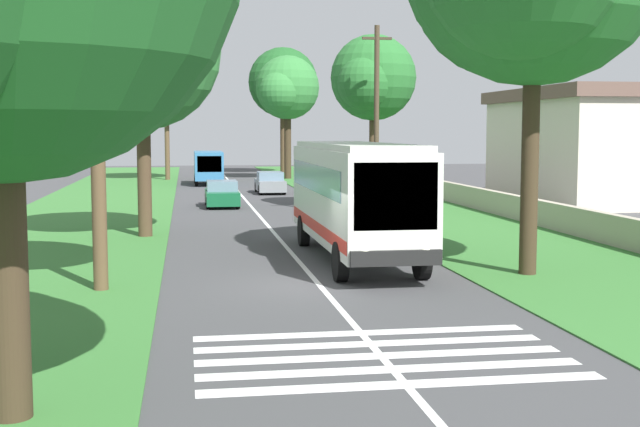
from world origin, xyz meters
The scene contains 17 objects.
ground centered at (0.00, 0.00, 0.00)m, with size 160.00×160.00×0.00m, color #424244.
grass_verge_left centered at (15.00, 8.20, 0.02)m, with size 120.00×8.00×0.04m, color #387533.
grass_verge_right centered at (15.00, -8.20, 0.02)m, with size 120.00×8.00×0.04m, color #387533.
centre_line centered at (15.00, 0.00, 0.00)m, with size 110.00×0.16×0.01m, color silver.
coach_bus centered at (4.37, -1.80, 2.15)m, with size 11.16×2.62×3.73m.
zebra_crossing centered at (-7.31, 0.00, 0.00)m, with size 4.05×6.80×0.01m.
trailing_car_0 centered at (24.24, 1.58, 0.67)m, with size 4.30×1.78×1.43m.
trailing_car_1 centered at (33.91, -1.99, 0.67)m, with size 4.30×1.78×1.43m.
trailing_minibus_0 centered at (43.59, 1.80, 1.55)m, with size 6.00×2.14×2.53m.
roadside_tree_left_0 centered at (50.44, 5.13, 8.22)m, with size 7.79×6.40×11.58m.
roadside_tree_left_3 centered at (11.41, 5.24, 6.96)m, with size 7.36×6.01×10.12m.
roadside_tree_right_0 centered at (21.27, -6.02, 6.71)m, with size 5.20×4.42×9.02m.
roadside_tree_right_1 centered at (50.25, -4.97, 7.59)m, with size 6.29×5.41×10.42m.
roadside_tree_right_3 centered at (60.28, -5.71, 8.57)m, with size 7.80×6.65×12.04m.
utility_pole centered at (17.02, -5.36, 4.66)m, with size 0.24×1.40×8.94m.
roadside_wall centered at (20.00, -11.60, 0.59)m, with size 70.00×0.40×1.10m, color #B2A893.
roadside_building centered at (24.18, -20.05, 3.30)m, with size 13.79×9.25×6.52m.
Camera 1 is at (-22.34, 3.49, 4.12)m, focal length 48.04 mm.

